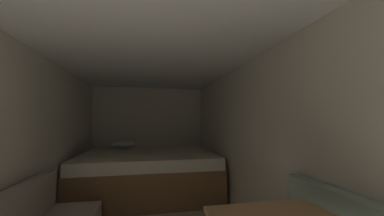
% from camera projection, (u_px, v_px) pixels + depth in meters
% --- Properties ---
extents(wall_back, '(2.51, 0.05, 2.03)m').
position_uv_depth(wall_back, '(149.00, 133.00, 4.95)').
color(wall_back, beige).
rests_on(wall_back, ground).
extents(wall_left, '(0.05, 5.22, 2.03)m').
position_uv_depth(wall_left, '(21.00, 149.00, 2.13)').
color(wall_left, beige).
rests_on(wall_left, ground).
extents(wall_right, '(0.05, 5.22, 2.03)m').
position_uv_depth(wall_right, '(254.00, 143.00, 2.61)').
color(wall_right, beige).
rests_on(wall_right, ground).
extents(ceiling_slab, '(2.51, 5.22, 0.05)m').
position_uv_depth(ceiling_slab, '(151.00, 51.00, 2.43)').
color(ceiling_slab, white).
rests_on(ceiling_slab, wall_left).
extents(bed, '(2.29, 1.86, 0.88)m').
position_uv_depth(bed, '(148.00, 172.00, 3.93)').
color(bed, brown).
rests_on(bed, ground).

